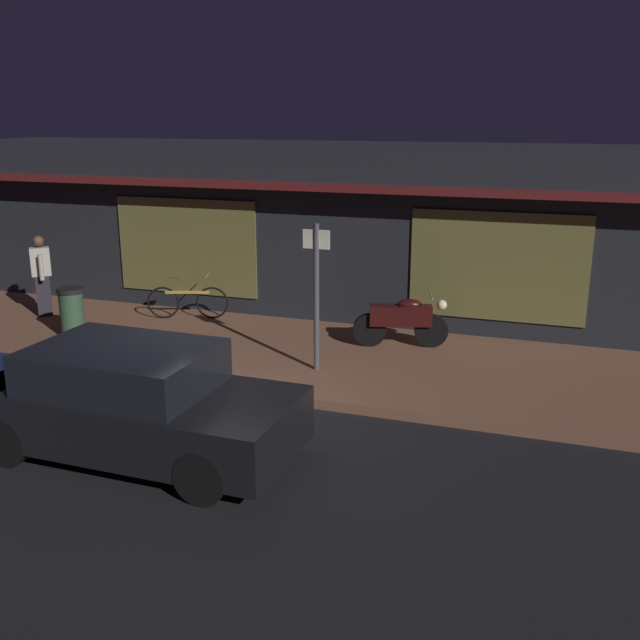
{
  "coord_description": "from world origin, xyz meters",
  "views": [
    {
      "loc": [
        4.39,
        -8.35,
        4.18
      ],
      "look_at": [
        0.67,
        2.4,
        0.95
      ],
      "focal_mm": 40.79,
      "sensor_mm": 36.0,
      "label": 1
    }
  ],
  "objects_px": {
    "sign_post": "(316,288)",
    "person_photographer": "(42,274)",
    "motorcycle": "(403,320)",
    "parked_car_across": "(133,402)",
    "bicycle_parked": "(188,301)",
    "trash_bin": "(72,312)"
  },
  "relations": [
    {
      "from": "motorcycle",
      "to": "sign_post",
      "type": "height_order",
      "value": "sign_post"
    },
    {
      "from": "person_photographer",
      "to": "parked_car_across",
      "type": "xyz_separation_m",
      "value": [
        5.16,
        -4.64,
        -0.32
      ]
    },
    {
      "from": "motorcycle",
      "to": "person_photographer",
      "type": "distance_m",
      "value": 7.48
    },
    {
      "from": "sign_post",
      "to": "bicycle_parked",
      "type": "bearing_deg",
      "value": 149.67
    },
    {
      "from": "bicycle_parked",
      "to": "trash_bin",
      "type": "relative_size",
      "value": 1.71
    },
    {
      "from": "person_photographer",
      "to": "trash_bin",
      "type": "xyz_separation_m",
      "value": [
        1.48,
        -1.03,
        -0.41
      ]
    },
    {
      "from": "motorcycle",
      "to": "person_photographer",
      "type": "bearing_deg",
      "value": -177.01
    },
    {
      "from": "motorcycle",
      "to": "parked_car_across",
      "type": "relative_size",
      "value": 0.4
    },
    {
      "from": "motorcycle",
      "to": "bicycle_parked",
      "type": "relative_size",
      "value": 1.05
    },
    {
      "from": "motorcycle",
      "to": "trash_bin",
      "type": "xyz_separation_m",
      "value": [
        -5.98,
        -1.42,
        -0.03
      ]
    },
    {
      "from": "motorcycle",
      "to": "parked_car_across",
      "type": "distance_m",
      "value": 5.53
    },
    {
      "from": "motorcycle",
      "to": "sign_post",
      "type": "distance_m",
      "value": 2.14
    },
    {
      "from": "trash_bin",
      "to": "person_photographer",
      "type": "bearing_deg",
      "value": 145.2
    },
    {
      "from": "bicycle_parked",
      "to": "parked_car_across",
      "type": "xyz_separation_m",
      "value": [
        2.25,
        -5.43,
        0.2
      ]
    },
    {
      "from": "sign_post",
      "to": "parked_car_across",
      "type": "distance_m",
      "value": 3.69
    },
    {
      "from": "sign_post",
      "to": "trash_bin",
      "type": "relative_size",
      "value": 2.58
    },
    {
      "from": "trash_bin",
      "to": "parked_car_across",
      "type": "distance_m",
      "value": 5.16
    },
    {
      "from": "sign_post",
      "to": "motorcycle",
      "type": "bearing_deg",
      "value": 57.78
    },
    {
      "from": "trash_bin",
      "to": "sign_post",
      "type": "bearing_deg",
      "value": -2.82
    },
    {
      "from": "sign_post",
      "to": "person_photographer",
      "type": "bearing_deg",
      "value": 168.8
    },
    {
      "from": "bicycle_parked",
      "to": "sign_post",
      "type": "height_order",
      "value": "sign_post"
    },
    {
      "from": "person_photographer",
      "to": "parked_car_across",
      "type": "distance_m",
      "value": 6.95
    }
  ]
}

